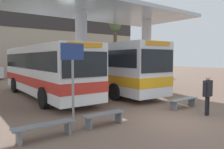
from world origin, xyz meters
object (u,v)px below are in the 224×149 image
(poplar_tree_behind_left, at_px, (115,16))
(info_sign_platform, at_px, (73,67))
(waiting_bench_near_pillar, at_px, (183,101))
(pedestrian_waiting, at_px, (208,91))
(transit_bus_left_bay, at_px, (45,69))
(transit_bus_center_bay, at_px, (101,66))
(waiting_bench_mid_platform, at_px, (104,116))
(waiting_bench_far_platform, at_px, (45,128))

(poplar_tree_behind_left, bearing_deg, info_sign_platform, -132.35)
(waiting_bench_near_pillar, relative_size, pedestrian_waiting, 1.08)
(transit_bus_left_bay, relative_size, transit_bus_center_bay, 0.94)
(info_sign_platform, distance_m, poplar_tree_behind_left, 19.46)
(transit_bus_center_bay, relative_size, waiting_bench_mid_platform, 6.97)
(transit_bus_left_bay, bearing_deg, transit_bus_center_bay, 177.18)
(waiting_bench_mid_platform, relative_size, poplar_tree_behind_left, 0.17)
(transit_bus_center_bay, distance_m, waiting_bench_far_platform, 10.00)
(transit_bus_left_bay, height_order, info_sign_platform, transit_bus_left_bay)
(info_sign_platform, height_order, poplar_tree_behind_left, poplar_tree_behind_left)
(transit_bus_left_bay, xyz_separation_m, waiting_bench_near_pillar, (4.35, -7.35, -1.45))
(transit_bus_center_bay, height_order, poplar_tree_behind_left, poplar_tree_behind_left)
(transit_bus_left_bay, bearing_deg, pedestrian_waiting, 114.99)
(transit_bus_center_bay, relative_size, info_sign_platform, 3.85)
(waiting_bench_near_pillar, xyz_separation_m, waiting_bench_mid_platform, (-4.78, 0.00, -0.01))
(waiting_bench_mid_platform, bearing_deg, poplar_tree_behind_left, 51.20)
(transit_bus_left_bay, height_order, transit_bus_center_bay, transit_bus_center_bay)
(waiting_bench_near_pillar, height_order, pedestrian_waiting, pedestrian_waiting)
(waiting_bench_far_platform, xyz_separation_m, pedestrian_waiting, (6.63, -1.48, 0.70))
(poplar_tree_behind_left, bearing_deg, waiting_bench_near_pillar, -115.49)
(waiting_bench_mid_platform, bearing_deg, waiting_bench_near_pillar, 0.00)
(waiting_bench_far_platform, xyz_separation_m, info_sign_platform, (1.36, 0.77, 1.80))
(info_sign_platform, bearing_deg, waiting_bench_mid_platform, -41.57)
(waiting_bench_near_pillar, bearing_deg, info_sign_platform, 172.24)
(waiting_bench_near_pillar, xyz_separation_m, pedestrian_waiting, (-0.38, -1.48, 0.70))
(pedestrian_waiting, distance_m, poplar_tree_behind_left, 18.82)
(waiting_bench_near_pillar, distance_m, info_sign_platform, 5.98)
(transit_bus_center_bay, relative_size, poplar_tree_behind_left, 1.17)
(transit_bus_center_bay, xyz_separation_m, pedestrian_waiting, (-0.27, -8.57, -0.85))
(waiting_bench_mid_platform, relative_size, pedestrian_waiting, 0.97)
(poplar_tree_behind_left, bearing_deg, waiting_bench_mid_platform, -128.80)
(transit_bus_left_bay, xyz_separation_m, waiting_bench_mid_platform, (-0.43, -7.35, -1.46))
(waiting_bench_mid_platform, height_order, waiting_bench_far_platform, same)
(waiting_bench_mid_platform, distance_m, pedestrian_waiting, 4.70)
(waiting_bench_near_pillar, distance_m, waiting_bench_far_platform, 7.00)
(transit_bus_left_bay, relative_size, poplar_tree_behind_left, 1.10)
(info_sign_platform, relative_size, pedestrian_waiting, 1.76)
(pedestrian_waiting, bearing_deg, transit_bus_left_bay, 107.28)
(waiting_bench_mid_platform, relative_size, info_sign_platform, 0.55)
(transit_bus_center_bay, distance_m, waiting_bench_near_pillar, 7.25)
(waiting_bench_mid_platform, height_order, info_sign_platform, info_sign_platform)
(transit_bus_left_bay, height_order, waiting_bench_mid_platform, transit_bus_left_bay)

